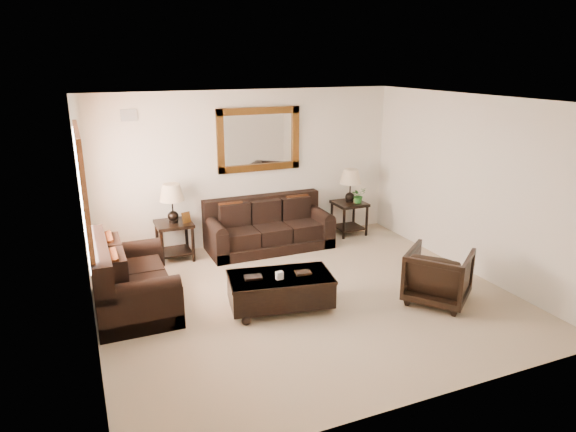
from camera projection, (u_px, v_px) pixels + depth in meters
name	position (u px, v px, depth m)	size (l,w,h in m)	color
room	(307.00, 204.00, 6.76)	(5.51, 5.01, 2.71)	gray
window	(84.00, 194.00, 6.49)	(0.07, 1.96, 1.66)	white
mirror	(259.00, 140.00, 8.87)	(1.50, 0.06, 1.10)	#4C270F
air_vent	(129.00, 115.00, 7.95)	(0.25, 0.02, 0.18)	#999999
sofa	(268.00, 230.00, 8.98)	(2.14, 0.92, 0.87)	black
loveseat	(128.00, 284.00, 6.76)	(1.00, 1.69, 0.95)	black
end_table_left	(173.00, 211.00, 8.31)	(0.58, 0.58, 1.28)	black
end_table_right	(350.00, 192.00, 9.55)	(0.56, 0.56, 1.24)	black
coffee_table	(280.00, 288.00, 6.79)	(1.47, 0.96, 0.58)	black
armchair	(438.00, 273.00, 6.94)	(0.80, 0.75, 0.82)	black
potted_plant	(358.00, 197.00, 9.53)	(0.27, 0.29, 0.23)	#235F20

